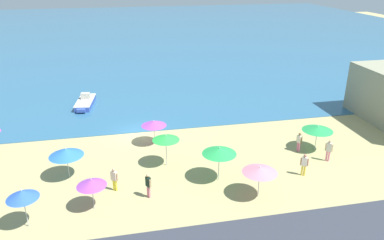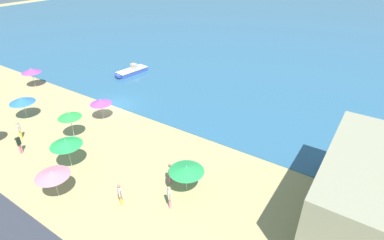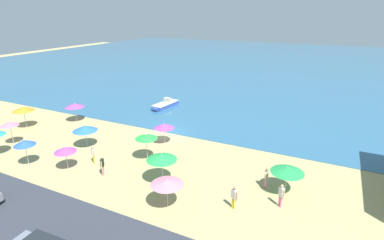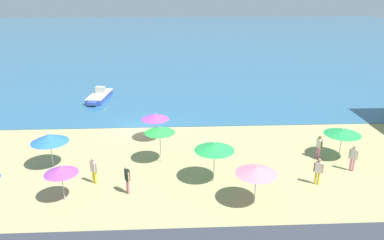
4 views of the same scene
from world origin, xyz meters
name	(u,v)px [view 2 (image 2 of 4)]	position (x,y,z in m)	size (l,w,h in m)	color
ground_plane	(114,106)	(0.00, 0.00, 0.00)	(160.00, 160.00, 0.00)	tan
sea	(282,19)	(0.00, 55.00, 0.03)	(150.00, 110.00, 0.05)	#2D5F83
beach_umbrella_0	(52,174)	(7.04, -11.87, 2.02)	(2.29, 2.29, 2.28)	#B2B2B7
beach_umbrella_1	(186,169)	(14.15, -6.42, 1.93)	(2.48, 2.48, 2.19)	#B2B2B7
beach_umbrella_2	(22,100)	(-5.42, -6.76, 2.02)	(2.42, 2.42, 2.37)	#B2B2B7
beach_umbrella_5	(101,102)	(1.24, -2.58, 1.91)	(2.13, 2.13, 2.19)	#B2B2B7
beach_umbrella_7	(70,116)	(1.72, -6.46, 2.31)	(2.04, 2.04, 2.56)	#B2B2B7
beach_umbrella_8	(66,143)	(5.05, -9.29, 2.30)	(2.41, 2.41, 2.60)	#B2B2B7
beach_umbrella_11	(31,71)	(-12.10, -1.67, 2.11)	(2.32, 2.32, 2.42)	#B2B2B7
bather_0	(170,172)	(12.66, -6.38, 0.93)	(0.33, 0.54, 1.66)	pink
bather_1	(19,143)	(-0.04, -10.45, 0.99)	(0.35, 0.52, 1.76)	#D27385
bather_2	(120,194)	(11.25, -9.98, 0.96)	(0.51, 0.36, 1.71)	yellow
bather_3	(169,196)	(14.14, -8.37, 1.01)	(0.47, 0.40, 1.79)	pink
bather_4	(19,129)	(-2.19, -9.19, 0.96)	(0.49, 0.39, 1.71)	yellow
skiff_nearshore	(132,71)	(-5.05, 8.25, 0.41)	(2.17, 4.94, 1.26)	#3651A5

